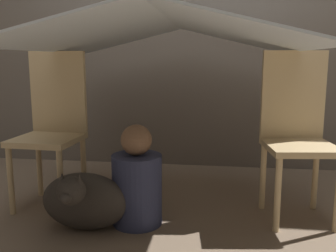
{
  "coord_description": "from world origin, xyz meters",
  "views": [
    {
      "loc": [
        0.29,
        -2.11,
        0.94
      ],
      "look_at": [
        0.0,
        0.08,
        0.55
      ],
      "focal_mm": 40.0,
      "sensor_mm": 36.0,
      "label": 1
    }
  ],
  "objects_px": {
    "chair_left": "(53,123)",
    "person_front": "(137,183)",
    "dog": "(84,200)",
    "chair_right": "(297,129)"
  },
  "relations": [
    {
      "from": "person_front",
      "to": "dog",
      "type": "relative_size",
      "value": 1.2
    },
    {
      "from": "chair_left",
      "to": "chair_right",
      "type": "distance_m",
      "value": 1.53
    },
    {
      "from": "chair_right",
      "to": "person_front",
      "type": "relative_size",
      "value": 1.71
    },
    {
      "from": "chair_left",
      "to": "person_front",
      "type": "height_order",
      "value": "chair_left"
    },
    {
      "from": "dog",
      "to": "chair_left",
      "type": "bearing_deg",
      "value": 130.75
    },
    {
      "from": "person_front",
      "to": "chair_right",
      "type": "bearing_deg",
      "value": 15.77
    },
    {
      "from": "chair_right",
      "to": "dog",
      "type": "distance_m",
      "value": 1.3
    },
    {
      "from": "person_front",
      "to": "dog",
      "type": "height_order",
      "value": "person_front"
    },
    {
      "from": "chair_left",
      "to": "person_front",
      "type": "distance_m",
      "value": 0.72
    },
    {
      "from": "chair_left",
      "to": "chair_right",
      "type": "bearing_deg",
      "value": 3.65
    }
  ]
}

